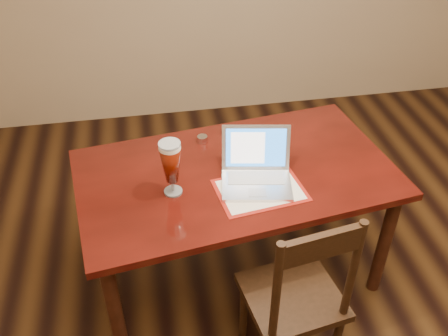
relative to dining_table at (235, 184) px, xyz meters
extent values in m
plane|color=black|center=(0.45, -0.49, -0.71)|extent=(5.00, 5.00, 0.00)
cube|color=#4C0E0A|center=(0.01, 0.01, 0.06)|extent=(1.82, 1.19, 0.04)
cylinder|color=#37170D|center=(-0.70, -0.49, -0.34)|extent=(0.07, 0.07, 0.76)
cylinder|color=#37170D|center=(0.82, -0.28, -0.34)|extent=(0.07, 0.07, 0.76)
cylinder|color=#37170D|center=(-0.81, 0.29, -0.34)|extent=(0.07, 0.07, 0.76)
cylinder|color=#37170D|center=(0.71, 0.50, -0.34)|extent=(0.07, 0.07, 0.76)
cube|color=maroon|center=(0.10, -0.17, 0.09)|extent=(0.49, 0.38, 0.00)
cube|color=white|center=(0.10, -0.17, 0.09)|extent=(0.44, 0.33, 0.00)
cube|color=silver|center=(0.09, -0.14, 0.10)|extent=(0.40, 0.31, 0.02)
cube|color=silver|center=(0.09, -0.10, 0.11)|extent=(0.31, 0.16, 0.00)
cube|color=#BCBBC0|center=(0.07, -0.21, 0.11)|extent=(0.10, 0.08, 0.00)
cube|color=silver|center=(0.11, 0.01, 0.23)|extent=(0.37, 0.13, 0.24)
cube|color=blue|center=(0.11, 0.00, 0.23)|extent=(0.32, 0.11, 0.20)
cube|color=white|center=(0.07, 0.01, 0.23)|extent=(0.19, 0.08, 0.17)
cylinder|color=silver|center=(-0.35, -0.11, 0.09)|extent=(0.09, 0.09, 0.01)
cylinder|color=silver|center=(-0.35, -0.11, 0.13)|extent=(0.02, 0.02, 0.07)
cylinder|color=white|center=(-0.35, -0.11, 0.37)|extent=(0.11, 0.11, 0.02)
cylinder|color=silver|center=(-0.35, -0.11, 0.39)|extent=(0.11, 0.11, 0.01)
cylinder|color=silver|center=(-0.13, 0.32, 0.11)|extent=(0.06, 0.06, 0.04)
cylinder|color=silver|center=(0.02, 0.37, 0.11)|extent=(0.06, 0.06, 0.04)
cube|color=black|center=(0.17, -0.61, -0.25)|extent=(0.52, 0.50, 0.04)
cylinder|color=black|center=(-0.04, -0.47, -0.49)|extent=(0.04, 0.04, 0.44)
cylinder|color=black|center=(0.33, -0.41, -0.49)|extent=(0.04, 0.04, 0.44)
cylinder|color=black|center=(0.02, -0.81, 0.06)|extent=(0.04, 0.04, 0.58)
cylinder|color=black|center=(0.38, -0.75, 0.06)|extent=(0.04, 0.04, 0.58)
cube|color=black|center=(0.20, -0.78, 0.28)|extent=(0.37, 0.09, 0.13)
camera|label=1|loc=(-0.43, -2.09, 1.75)|focal=40.00mm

